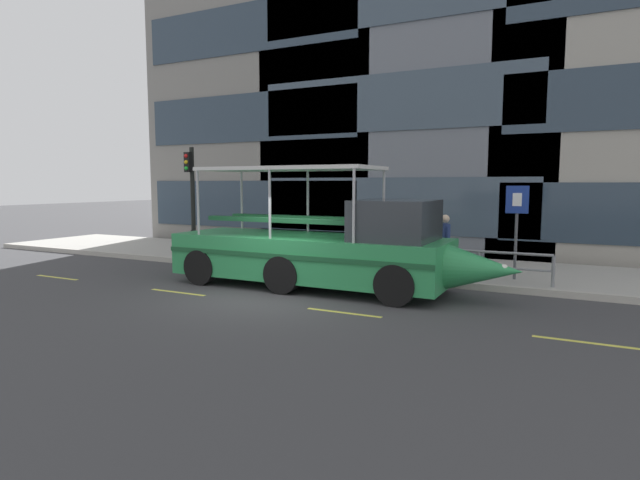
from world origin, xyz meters
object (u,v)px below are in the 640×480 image
at_px(traffic_light_pole, 191,190).
at_px(duck_tour_boat, 326,250).
at_px(pedestrian_near_bow, 445,239).
at_px(parking_sign, 517,216).
at_px(pedestrian_mid_left, 370,233).
at_px(leaned_bicycle, 198,246).

height_order(traffic_light_pole, duck_tour_boat, traffic_light_pole).
bearing_deg(pedestrian_near_bow, duck_tour_boat, -134.28).
relative_size(parking_sign, pedestrian_mid_left, 1.47).
relative_size(traffic_light_pole, parking_sign, 1.53).
relative_size(traffic_light_pole, leaned_bicycle, 2.29).
bearing_deg(leaned_bicycle, pedestrian_mid_left, 8.44).
xyz_separation_m(traffic_light_pole, pedestrian_near_bow, (9.32, 0.20, -1.36)).
height_order(duck_tour_boat, pedestrian_mid_left, duck_tour_boat).
bearing_deg(traffic_light_pole, pedestrian_mid_left, 7.40).
relative_size(leaned_bicycle, duck_tour_boat, 0.18).
relative_size(leaned_bicycle, pedestrian_near_bow, 0.98).
bearing_deg(pedestrian_mid_left, duck_tour_boat, -89.55).
distance_m(traffic_light_pole, pedestrian_mid_left, 6.90).
xyz_separation_m(traffic_light_pole, leaned_bicycle, (0.33, -0.08, -2.05)).
height_order(traffic_light_pole, pedestrian_near_bow, traffic_light_pole).
distance_m(parking_sign, pedestrian_near_bow, 2.07).
bearing_deg(pedestrian_mid_left, pedestrian_near_bow, -14.32).
distance_m(parking_sign, leaned_bicycle, 11.03).
xyz_separation_m(traffic_light_pole, parking_sign, (11.27, 0.32, -0.65)).
relative_size(traffic_light_pole, duck_tour_boat, 0.42).
bearing_deg(pedestrian_near_bow, leaned_bicycle, -178.21).
xyz_separation_m(parking_sign, duck_tour_boat, (-4.53, -2.77, -0.89)).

